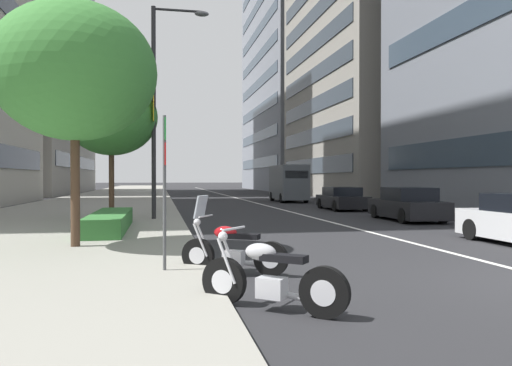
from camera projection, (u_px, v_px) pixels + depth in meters
sidewalk_right_plaza at (105, 202)px, 35.58m from camera, size 160.00×9.59×0.15m
lane_centre_stripe at (241, 199)px, 42.57m from camera, size 110.00×0.16×0.01m
motorcycle_mid_row at (270, 280)px, 6.74m from camera, size 1.46×1.79×1.12m
motorcycle_nearest_camera at (232, 251)px, 9.34m from camera, size 1.15×1.91×1.48m
car_mid_block_traffic at (407, 205)px, 21.19m from camera, size 4.52×2.06×1.42m
car_lead_in_lane at (342, 199)px, 28.44m from camera, size 4.43×2.04×1.30m
delivery_van_ahead at (288, 182)px, 38.12m from camera, size 5.46×2.21×2.80m
parking_sign_by_curb at (165, 173)px, 8.93m from camera, size 0.32×0.06×2.80m
street_lamp_with_banners at (161, 94)px, 20.33m from camera, size 1.26×2.36×8.71m
clipped_hedge_bed at (110, 221)px, 15.96m from camera, size 5.78×1.10×0.55m
street_tree_near_plaza_corner at (75, 72)px, 12.02m from camera, size 3.95×3.95×5.94m
street_tree_by_lamp_post at (111, 117)px, 20.39m from camera, size 3.77×3.77×5.81m
office_tower_near_left at (408, 11)px, 50.71m from camera, size 22.93×20.48×37.93m
office_tower_mid_left at (313, 26)px, 77.95m from camera, size 29.29×17.98×51.78m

